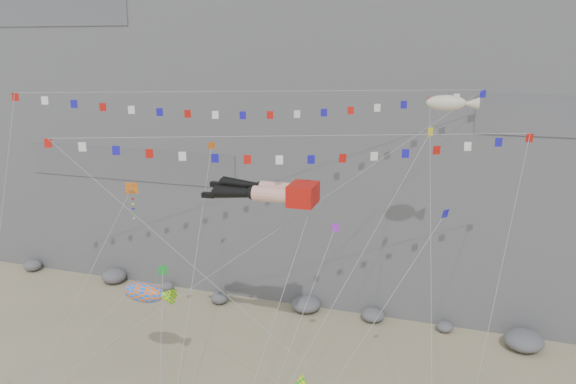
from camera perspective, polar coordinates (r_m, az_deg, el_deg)
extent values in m
cube|color=slate|center=(60.48, 6.18, 16.47)|extent=(80.00, 28.00, 50.00)
cube|color=red|center=(35.59, 1.54, -0.22)|extent=(1.69, 2.30, 1.34)
cylinder|color=#E19F8C|center=(35.53, -1.80, -0.24)|extent=(2.29, 1.03, 0.99)
sphere|color=black|center=(35.90, -3.52, -0.11)|extent=(0.91, 0.91, 0.91)
cone|color=black|center=(36.40, -5.50, -0.06)|extent=(2.73, 0.87, 0.93)
cube|color=black|center=(37.19, -8.07, -0.31)|extent=(0.88, 0.41, 0.33)
cylinder|color=#E19F8C|center=(36.76, -1.13, 0.28)|extent=(2.29, 1.03, 0.99)
sphere|color=black|center=(37.12, -2.80, 0.40)|extent=(0.91, 0.91, 0.91)
cone|color=black|center=(37.55, -4.73, 0.74)|extent=(2.75, 0.87, 0.99)
cube|color=black|center=(38.27, -7.24, 0.79)|extent=(0.88, 0.41, 0.33)
cylinder|color=gray|center=(32.30, -2.94, -15.21)|extent=(0.03, 0.03, 19.58)
cylinder|color=gray|center=(38.54, -16.10, -5.75)|extent=(0.03, 0.03, 27.98)
cylinder|color=gray|center=(32.77, 8.22, -11.11)|extent=(0.03, 0.03, 21.58)
cylinder|color=gray|center=(39.23, -20.88, -10.67)|extent=(0.03, 0.03, 16.70)
cylinder|color=gray|center=(40.50, -20.93, -15.15)|extent=(0.03, 0.03, 11.82)
cylinder|color=gray|center=(33.80, 15.18, -8.94)|extent=(0.03, 0.03, 22.33)
cylinder|color=gray|center=(35.82, -9.87, -10.23)|extent=(0.03, 0.03, 21.89)
cylinder|color=gray|center=(32.63, -0.19, -16.50)|extent=(0.03, 0.03, 16.47)
cylinder|color=gray|center=(33.72, -12.87, -18.01)|extent=(0.03, 0.03, 12.33)
cylinder|color=gray|center=(31.79, 4.41, -11.73)|extent=(0.03, 0.03, 25.25)
cylinder|color=gray|center=(30.33, 6.28, -16.61)|extent=(0.03, 0.03, 18.05)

